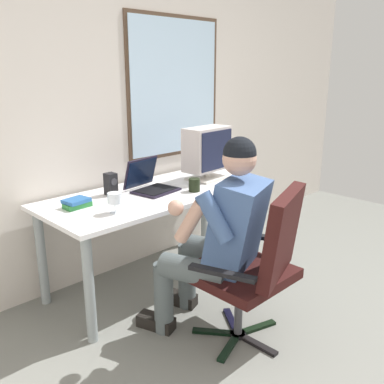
{
  "coord_description": "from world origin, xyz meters",
  "views": [
    {
      "loc": [
        -2.13,
        -0.41,
        1.58
      ],
      "look_at": [
        -0.3,
        1.44,
        0.82
      ],
      "focal_mm": 39.49,
      "sensor_mm": 36.0,
      "label": 1
    }
  ],
  "objects_px": {
    "desk": "(159,203)",
    "office_chair": "(259,259)",
    "crt_monitor": "(207,150)",
    "person_seated": "(218,234)",
    "coffee_mug": "(194,185)",
    "desk_speaker": "(111,184)",
    "laptop": "(149,182)",
    "wine_glass": "(115,199)",
    "book_stack": "(77,203)"
  },
  "relations": [
    {
      "from": "wine_glass",
      "to": "laptop",
      "type": "bearing_deg",
      "value": 28.15
    },
    {
      "from": "person_seated",
      "to": "book_stack",
      "type": "bearing_deg",
      "value": 118.52
    },
    {
      "from": "office_chair",
      "to": "person_seated",
      "type": "bearing_deg",
      "value": 107.08
    },
    {
      "from": "person_seated",
      "to": "coffee_mug",
      "type": "relative_size",
      "value": 12.86
    },
    {
      "from": "desk",
      "to": "crt_monitor",
      "type": "distance_m",
      "value": 0.6
    },
    {
      "from": "book_stack",
      "to": "coffee_mug",
      "type": "xyz_separation_m",
      "value": [
        0.81,
        -0.27,
        0.02
      ]
    },
    {
      "from": "desk",
      "to": "book_stack",
      "type": "xyz_separation_m",
      "value": [
        -0.63,
        0.08,
        0.12
      ]
    },
    {
      "from": "office_chair",
      "to": "laptop",
      "type": "relative_size",
      "value": 2.76
    },
    {
      "from": "crt_monitor",
      "to": "desk_speaker",
      "type": "xyz_separation_m",
      "value": [
        -0.81,
        0.17,
        -0.16
      ]
    },
    {
      "from": "person_seated",
      "to": "coffee_mug",
      "type": "distance_m",
      "value": 0.68
    },
    {
      "from": "office_chair",
      "to": "wine_glass",
      "type": "height_order",
      "value": "office_chair"
    },
    {
      "from": "wine_glass",
      "to": "book_stack",
      "type": "bearing_deg",
      "value": 112.82
    },
    {
      "from": "wine_glass",
      "to": "desk_speaker",
      "type": "xyz_separation_m",
      "value": [
        0.21,
        0.35,
        -0.01
      ]
    },
    {
      "from": "wine_glass",
      "to": "book_stack",
      "type": "relative_size",
      "value": 0.75
    },
    {
      "from": "wine_glass",
      "to": "book_stack",
      "type": "xyz_separation_m",
      "value": [
        -0.11,
        0.27,
        -0.06
      ]
    },
    {
      "from": "wine_glass",
      "to": "coffee_mug",
      "type": "xyz_separation_m",
      "value": [
        0.7,
        0.0,
        -0.04
      ]
    },
    {
      "from": "desk",
      "to": "desk_speaker",
      "type": "height_order",
      "value": "desk_speaker"
    },
    {
      "from": "office_chair",
      "to": "crt_monitor",
      "type": "relative_size",
      "value": 2.26
    },
    {
      "from": "desk",
      "to": "desk_speaker",
      "type": "relative_size",
      "value": 11.08
    },
    {
      "from": "desk_speaker",
      "to": "laptop",
      "type": "bearing_deg",
      "value": -20.26
    },
    {
      "from": "person_seated",
      "to": "laptop",
      "type": "height_order",
      "value": "person_seated"
    },
    {
      "from": "crt_monitor",
      "to": "laptop",
      "type": "bearing_deg",
      "value": 172.25
    },
    {
      "from": "crt_monitor",
      "to": "laptop",
      "type": "distance_m",
      "value": 0.58
    },
    {
      "from": "office_chair",
      "to": "wine_glass",
      "type": "xyz_separation_m",
      "value": [
        -0.41,
        0.8,
        0.27
      ]
    },
    {
      "from": "wine_glass",
      "to": "desk_speaker",
      "type": "height_order",
      "value": "desk_speaker"
    },
    {
      "from": "person_seated",
      "to": "coffee_mug",
      "type": "bearing_deg",
      "value": 57.46
    },
    {
      "from": "person_seated",
      "to": "coffee_mug",
      "type": "xyz_separation_m",
      "value": [
        0.36,
        0.56,
        0.12
      ]
    },
    {
      "from": "laptop",
      "to": "desk_speaker",
      "type": "bearing_deg",
      "value": 159.74
    },
    {
      "from": "crt_monitor",
      "to": "coffee_mug",
      "type": "relative_size",
      "value": 4.42
    },
    {
      "from": "desk",
      "to": "desk_speaker",
      "type": "distance_m",
      "value": 0.39
    },
    {
      "from": "desk",
      "to": "laptop",
      "type": "distance_m",
      "value": 0.17
    },
    {
      "from": "office_chair",
      "to": "desk",
      "type": "bearing_deg",
      "value": 84.0
    },
    {
      "from": "person_seated",
      "to": "crt_monitor",
      "type": "relative_size",
      "value": 2.91
    },
    {
      "from": "person_seated",
      "to": "book_stack",
      "type": "xyz_separation_m",
      "value": [
        -0.45,
        0.83,
        0.11
      ]
    },
    {
      "from": "desk",
      "to": "office_chair",
      "type": "bearing_deg",
      "value": -96.0
    },
    {
      "from": "crt_monitor",
      "to": "wine_glass",
      "type": "bearing_deg",
      "value": -169.92
    },
    {
      "from": "coffee_mug",
      "to": "person_seated",
      "type": "bearing_deg",
      "value": -122.54
    },
    {
      "from": "book_stack",
      "to": "desk_speaker",
      "type": "bearing_deg",
      "value": 15.02
    },
    {
      "from": "person_seated",
      "to": "wine_glass",
      "type": "bearing_deg",
      "value": 121.05
    },
    {
      "from": "office_chair",
      "to": "wine_glass",
      "type": "relative_size",
      "value": 7.33
    },
    {
      "from": "desk",
      "to": "person_seated",
      "type": "height_order",
      "value": "person_seated"
    },
    {
      "from": "desk",
      "to": "office_chair",
      "type": "distance_m",
      "value": 1.0
    },
    {
      "from": "coffee_mug",
      "to": "desk_speaker",
      "type": "bearing_deg",
      "value": 144.03
    },
    {
      "from": "person_seated",
      "to": "crt_monitor",
      "type": "xyz_separation_m",
      "value": [
        0.68,
        0.74,
        0.32
      ]
    },
    {
      "from": "wine_glass",
      "to": "book_stack",
      "type": "distance_m",
      "value": 0.3
    },
    {
      "from": "crt_monitor",
      "to": "person_seated",
      "type": "bearing_deg",
      "value": -132.62
    },
    {
      "from": "crt_monitor",
      "to": "wine_glass",
      "type": "xyz_separation_m",
      "value": [
        -1.02,
        -0.18,
        -0.15
      ]
    },
    {
      "from": "desk",
      "to": "wine_glass",
      "type": "distance_m",
      "value": 0.58
    },
    {
      "from": "person_seated",
      "to": "wine_glass",
      "type": "relative_size",
      "value": 9.43
    },
    {
      "from": "laptop",
      "to": "desk_speaker",
      "type": "distance_m",
      "value": 0.28
    }
  ]
}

